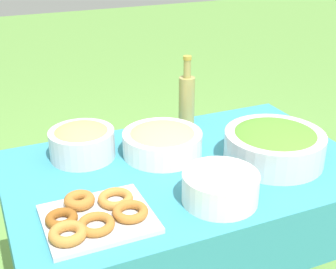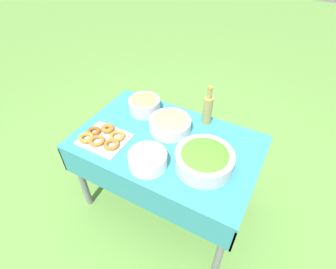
{
  "view_description": "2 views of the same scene",
  "coord_description": "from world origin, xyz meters",
  "px_view_note": "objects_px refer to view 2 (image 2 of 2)",
  "views": [
    {
      "loc": [
        -0.65,
        -1.32,
        1.52
      ],
      "look_at": [
        -0.04,
        0.08,
        0.8
      ],
      "focal_mm": 50.0,
      "sensor_mm": 36.0,
      "label": 1
    },
    {
      "loc": [
        0.63,
        -1.14,
        1.95
      ],
      "look_at": [
        0.02,
        -0.03,
        0.8
      ],
      "focal_mm": 28.0,
      "sensor_mm": 36.0,
      "label": 2
    }
  ],
  "objects_px": {
    "donut_platter": "(103,138)",
    "plate_stack": "(148,160)",
    "fruit_bowl": "(144,104)",
    "pasta_bowl": "(170,123)",
    "salad_bowl": "(204,159)",
    "olive_oil_bottle": "(208,109)"
  },
  "relations": [
    {
      "from": "donut_platter",
      "to": "olive_oil_bottle",
      "type": "height_order",
      "value": "olive_oil_bottle"
    },
    {
      "from": "plate_stack",
      "to": "salad_bowl",
      "type": "bearing_deg",
      "value": 26.76
    },
    {
      "from": "donut_platter",
      "to": "plate_stack",
      "type": "relative_size",
      "value": 1.34
    },
    {
      "from": "fruit_bowl",
      "to": "pasta_bowl",
      "type": "bearing_deg",
      "value": -19.27
    },
    {
      "from": "donut_platter",
      "to": "fruit_bowl",
      "type": "relative_size",
      "value": 1.34
    },
    {
      "from": "donut_platter",
      "to": "plate_stack",
      "type": "xyz_separation_m",
      "value": [
        0.39,
        -0.05,
        0.03
      ]
    },
    {
      "from": "pasta_bowl",
      "to": "fruit_bowl",
      "type": "bearing_deg",
      "value": 160.73
    },
    {
      "from": "donut_platter",
      "to": "plate_stack",
      "type": "bearing_deg",
      "value": -6.7
    },
    {
      "from": "pasta_bowl",
      "to": "olive_oil_bottle",
      "type": "height_order",
      "value": "olive_oil_bottle"
    },
    {
      "from": "fruit_bowl",
      "to": "salad_bowl",
      "type": "bearing_deg",
      "value": -26.16
    },
    {
      "from": "donut_platter",
      "to": "fruit_bowl",
      "type": "bearing_deg",
      "value": 80.57
    },
    {
      "from": "olive_oil_bottle",
      "to": "plate_stack",
      "type": "bearing_deg",
      "value": -105.16
    },
    {
      "from": "salad_bowl",
      "to": "donut_platter",
      "type": "relative_size",
      "value": 1.12
    },
    {
      "from": "salad_bowl",
      "to": "plate_stack",
      "type": "bearing_deg",
      "value": -153.24
    },
    {
      "from": "donut_platter",
      "to": "fruit_bowl",
      "type": "xyz_separation_m",
      "value": [
        0.07,
        0.42,
        0.05
      ]
    },
    {
      "from": "donut_platter",
      "to": "plate_stack",
      "type": "distance_m",
      "value": 0.39
    },
    {
      "from": "salad_bowl",
      "to": "fruit_bowl",
      "type": "xyz_separation_m",
      "value": [
        -0.63,
        0.31,
        -0.0
      ]
    },
    {
      "from": "salad_bowl",
      "to": "plate_stack",
      "type": "distance_m",
      "value": 0.34
    },
    {
      "from": "pasta_bowl",
      "to": "olive_oil_bottle",
      "type": "relative_size",
      "value": 0.97
    },
    {
      "from": "pasta_bowl",
      "to": "fruit_bowl",
      "type": "distance_m",
      "value": 0.3
    },
    {
      "from": "salad_bowl",
      "to": "donut_platter",
      "type": "height_order",
      "value": "salad_bowl"
    },
    {
      "from": "salad_bowl",
      "to": "fruit_bowl",
      "type": "relative_size",
      "value": 1.5
    }
  ]
}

